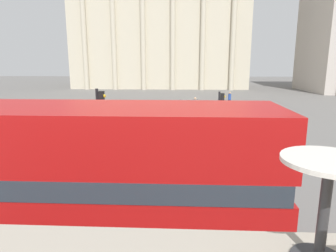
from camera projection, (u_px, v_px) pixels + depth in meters
The scene contains 9 objects.
double_decker_bus at pixel (45, 179), 7.15m from camera, with size 11.02×2.65×4.02m.
cafe_dining_table at pixel (327, 188), 1.92m from camera, with size 0.60×0.60×0.73m.
plaza_building_left at pixel (161, 23), 59.06m from camera, with size 33.00×16.68×24.83m.
traffic_light_near at pixel (100, 122), 12.32m from camera, with size 0.42×0.24×3.94m.
traffic_light_mid at pixel (220, 110), 17.72m from camera, with size 0.42×0.24×3.28m.
car_maroon at pixel (190, 107), 28.83m from camera, with size 4.20×1.93×1.35m.
pedestrian_grey at pixel (195, 105), 27.80m from camera, with size 0.32×0.32×1.76m.
pedestrian_red at pixel (171, 146), 14.60m from camera, with size 0.32×0.32×1.66m.
pedestrian_blue at pixel (230, 98), 33.09m from camera, with size 0.32×0.32×1.71m.
Camera 1 is at (-0.19, -2.19, 5.01)m, focal length 32.00 mm.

